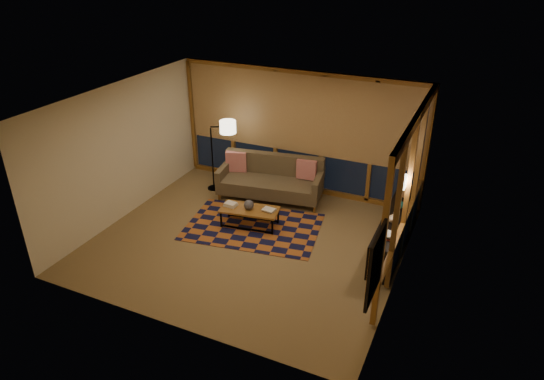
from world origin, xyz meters
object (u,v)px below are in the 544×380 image
at_px(coffee_table, 250,217).
at_px(floor_lamp, 212,155).
at_px(bookshelf, 395,229).
at_px(sofa, 270,180).

distance_m(coffee_table, floor_lamp, 1.98).
xyz_separation_m(coffee_table, floor_lamp, (-1.49, 1.13, 0.62)).
bearing_deg(floor_lamp, coffee_table, -60.81).
distance_m(floor_lamp, bookshelf, 4.29).
relative_size(coffee_table, floor_lamp, 0.70).
xyz_separation_m(floor_lamp, bookshelf, (4.21, -0.63, -0.49)).
xyz_separation_m(coffee_table, bookshelf, (2.72, 0.50, 0.13)).
height_order(sofa, floor_lamp, floor_lamp).
bearing_deg(floor_lamp, bookshelf, -32.08).
xyz_separation_m(sofa, floor_lamp, (-1.37, -0.09, 0.36)).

